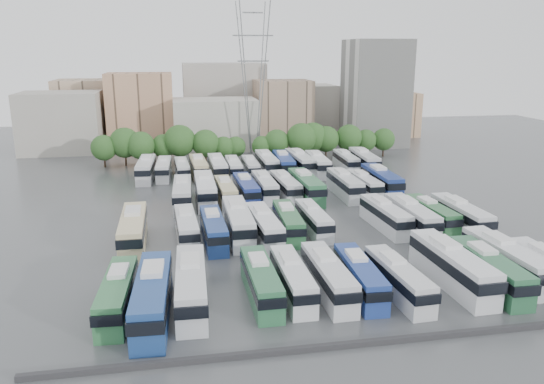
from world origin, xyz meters
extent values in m
plane|color=#424447|center=(0.00, 0.00, 0.00)|extent=(220.00, 220.00, 0.00)
cube|color=#2D2D30|center=(0.00, -33.00, 0.25)|extent=(56.00, 0.50, 0.50)
cylinder|color=black|center=(-30.32, 42.02, 1.10)|extent=(0.36, 0.36, 2.19)
sphere|color=#234C1E|center=(-30.32, 42.02, 4.07)|extent=(5.26, 5.26, 5.26)
cylinder|color=black|center=(-26.16, 42.75, 1.31)|extent=(0.36, 0.36, 2.62)
sphere|color=#234C1E|center=(-26.16, 42.75, 4.87)|extent=(6.29, 6.29, 6.29)
cylinder|color=black|center=(-22.84, 41.25, 1.20)|extent=(0.36, 0.36, 2.40)
sphere|color=#234C1E|center=(-22.84, 41.25, 4.45)|extent=(5.75, 5.75, 5.75)
cylinder|color=black|center=(-18.26, 42.83, 1.05)|extent=(0.36, 0.36, 2.10)
sphere|color=#234C1E|center=(-18.26, 42.83, 3.89)|extent=(5.03, 5.03, 5.03)
cylinder|color=black|center=(-14.88, 41.82, 1.38)|extent=(0.36, 0.36, 2.76)
sphere|color=#234C1E|center=(-14.88, 41.82, 5.12)|extent=(6.62, 6.62, 6.62)
cylinder|color=black|center=(-9.58, 41.32, 1.21)|extent=(0.36, 0.36, 2.41)
sphere|color=#234C1E|center=(-9.58, 41.32, 4.48)|extent=(5.80, 5.80, 5.80)
cylinder|color=black|center=(-5.77, 41.60, 0.94)|extent=(0.36, 0.36, 1.88)
sphere|color=#234C1E|center=(-5.77, 41.60, 3.50)|extent=(4.52, 4.52, 4.52)
cylinder|color=black|center=(-3.13, 42.19, 0.92)|extent=(0.36, 0.36, 1.83)
sphere|color=#234C1E|center=(-3.13, 42.19, 3.40)|extent=(4.39, 4.39, 4.39)
cylinder|color=black|center=(2.53, 41.90, 0.92)|extent=(0.36, 0.36, 1.83)
sphere|color=#234C1E|center=(2.53, 41.90, 3.40)|extent=(4.40, 4.40, 4.40)
cylinder|color=black|center=(5.75, 41.74, 1.14)|extent=(0.36, 0.36, 2.27)
sphere|color=#234C1E|center=(5.75, 41.74, 4.22)|extent=(5.45, 5.45, 5.45)
cylinder|color=black|center=(11.08, 41.17, 1.35)|extent=(0.36, 0.36, 2.70)
sphere|color=#234C1E|center=(11.08, 41.17, 5.02)|extent=(6.48, 6.48, 6.48)
cylinder|color=black|center=(14.10, 42.82, 1.33)|extent=(0.36, 0.36, 2.65)
sphere|color=#234C1E|center=(14.10, 42.82, 4.93)|extent=(6.37, 6.37, 6.37)
cylinder|color=black|center=(17.08, 42.52, 1.19)|extent=(0.36, 0.36, 2.38)
sphere|color=#234C1E|center=(17.08, 42.52, 4.42)|extent=(5.71, 5.71, 5.71)
cylinder|color=black|center=(22.34, 42.59, 1.23)|extent=(0.36, 0.36, 2.45)
sphere|color=#234C1E|center=(22.34, 42.59, 4.56)|extent=(5.89, 5.89, 5.89)
cylinder|color=black|center=(26.41, 42.84, 1.02)|extent=(0.36, 0.36, 2.04)
sphere|color=#234C1E|center=(26.41, 42.84, 3.79)|extent=(4.90, 4.90, 4.90)
cylinder|color=black|center=(30.63, 42.75, 1.05)|extent=(0.36, 0.36, 2.10)
sphere|color=#234C1E|center=(30.63, 42.75, 3.90)|extent=(5.04, 5.04, 5.04)
cube|color=#9E998E|center=(-42.00, 62.00, 7.00)|extent=(18.00, 14.00, 14.00)
cube|color=tan|center=(-24.00, 68.00, 9.00)|extent=(16.00, 12.00, 18.00)
cube|color=#ADA89E|center=(-6.00, 60.00, 6.00)|extent=(20.00, 14.00, 12.00)
cube|color=gray|center=(12.00, 66.00, 8.00)|extent=(14.00, 12.00, 16.00)
cube|color=gray|center=(-2.00, 80.00, 10.00)|extent=(22.00, 16.00, 20.00)
cube|color=tan|center=(-38.00, 78.00, 8.00)|extent=(16.00, 14.00, 16.00)
cube|color=#A39E93|center=(20.00, 78.00, 7.00)|extent=(18.00, 14.00, 14.00)
cube|color=tan|center=(44.00, 72.00, 6.00)|extent=(14.00, 12.00, 12.00)
cube|color=gray|center=(-14.00, 74.00, 5.00)|extent=(12.00, 10.00, 10.00)
cube|color=silver|center=(34.00, 58.00, 13.00)|extent=(14.00, 14.00, 26.00)
cylinder|color=slate|center=(0.00, 48.00, 17.00)|extent=(2.90, 2.91, 33.83)
cylinder|color=slate|center=(0.00, 52.00, 17.00)|extent=(2.90, 2.91, 33.83)
cylinder|color=slate|center=(4.00, 48.00, 17.00)|extent=(2.90, 2.91, 33.83)
cylinder|color=slate|center=(4.00, 52.00, 17.00)|extent=(2.90, 2.91, 33.83)
cube|color=slate|center=(2.00, 50.00, 31.28)|extent=(4.50, 0.30, 0.30)
cube|color=slate|center=(2.00, 50.00, 26.52)|extent=(9.00, 0.30, 0.30)
cube|color=slate|center=(2.00, 50.00, 21.08)|extent=(7.00, 0.30, 0.30)
cube|color=#317341|center=(-21.57, -23.38, 1.63)|extent=(3.01, 11.61, 3.26)
cube|color=black|center=(-21.58, -23.52, 2.25)|extent=(3.13, 11.79, 0.96)
cube|color=silver|center=(-21.50, -21.94, 3.47)|extent=(1.78, 3.14, 0.42)
cube|color=navy|center=(-18.37, -24.94, 1.89)|extent=(3.40, 13.44, 3.78)
cube|color=black|center=(-18.38, -25.10, 2.61)|extent=(3.54, 13.65, 1.11)
cube|color=silver|center=(-18.30, -23.27, 4.02)|extent=(2.04, 3.63, 0.49)
cube|color=silver|center=(-14.89, -23.05, 1.82)|extent=(3.10, 12.91, 3.64)
cube|color=black|center=(-14.89, -23.21, 2.51)|extent=(3.23, 13.10, 1.07)
cube|color=silver|center=(-14.84, -21.45, 3.87)|extent=(1.92, 3.47, 0.47)
cube|color=#2C6842|center=(-8.19, -22.87, 1.63)|extent=(2.56, 11.55, 3.27)
cube|color=black|center=(-8.19, -23.01, 2.26)|extent=(2.68, 11.72, 0.96)
cube|color=silver|center=(-8.21, -21.43, 3.48)|extent=(1.66, 3.09, 0.42)
cube|color=silver|center=(-5.05, -22.73, 1.58)|extent=(2.44, 11.18, 3.16)
cube|color=black|center=(-5.05, -22.87, 2.19)|extent=(2.55, 11.35, 0.93)
cube|color=silver|center=(-5.06, -21.34, 3.37)|extent=(1.60, 2.99, 0.41)
cube|color=silver|center=(-1.51, -23.06, 1.67)|extent=(2.68, 11.82, 3.34)
cube|color=black|center=(-1.51, -23.21, 2.31)|extent=(2.80, 11.99, 0.98)
cube|color=silver|center=(-1.53, -21.59, 3.55)|extent=(1.71, 3.17, 0.43)
cube|color=navy|center=(1.66, -23.36, 1.59)|extent=(2.79, 11.27, 3.17)
cube|color=black|center=(1.66, -23.50, 2.19)|extent=(2.91, 11.44, 0.93)
cube|color=silver|center=(1.71, -21.97, 3.38)|extent=(1.70, 3.04, 0.41)
cube|color=silver|center=(5.16, -24.64, 1.59)|extent=(2.94, 11.34, 3.18)
cube|color=black|center=(5.17, -24.78, 2.20)|extent=(3.06, 11.51, 0.94)
cube|color=silver|center=(5.09, -23.24, 3.39)|extent=(1.74, 3.07, 0.41)
cube|color=silver|center=(11.54, -23.38, 1.89)|extent=(3.22, 13.42, 3.78)
cube|color=black|center=(11.55, -23.55, 2.61)|extent=(3.36, 13.62, 1.11)
cube|color=silver|center=(11.49, -21.71, 4.02)|extent=(1.99, 3.61, 0.49)
cube|color=#2A643F|center=(14.98, -24.51, 1.70)|extent=(2.74, 12.07, 3.41)
cube|color=black|center=(14.98, -24.66, 2.36)|extent=(2.86, 12.25, 1.00)
cube|color=silver|center=(15.01, -23.01, 3.63)|extent=(1.75, 3.23, 0.44)
cube|color=silver|center=(18.18, -22.57, 1.80)|extent=(3.19, 12.77, 3.59)
cube|color=black|center=(18.18, -22.73, 2.48)|extent=(3.33, 12.97, 1.06)
cube|color=silver|center=(18.11, -20.99, 3.82)|extent=(1.93, 3.45, 0.46)
cube|color=silver|center=(21.45, -23.92, 3.44)|extent=(1.65, 3.06, 0.42)
cube|color=beige|center=(-21.35, -5.80, 1.87)|extent=(2.92, 13.23, 3.74)
cube|color=black|center=(-21.35, -5.97, 2.59)|extent=(3.05, 13.43, 1.10)
cube|color=silver|center=(-21.37, -4.15, 3.99)|extent=(1.90, 3.54, 0.48)
cube|color=silver|center=(-14.85, -5.04, 1.59)|extent=(2.87, 11.35, 3.19)
cube|color=black|center=(-14.85, -5.19, 2.20)|extent=(2.99, 11.52, 0.94)
cube|color=silver|center=(-14.91, -3.64, 3.40)|extent=(1.72, 3.07, 0.41)
cube|color=navy|center=(-11.54, -6.55, 1.63)|extent=(2.78, 11.60, 3.27)
cube|color=black|center=(-11.54, -6.69, 2.26)|extent=(2.90, 11.78, 0.96)
cube|color=silver|center=(-11.58, -5.10, 3.48)|extent=(1.72, 3.12, 0.42)
cube|color=silver|center=(-8.27, -4.91, 1.88)|extent=(2.84, 13.26, 3.75)
cube|color=black|center=(-8.27, -5.08, 2.59)|extent=(2.97, 13.45, 1.10)
cube|color=silver|center=(-8.27, -3.25, 4.00)|extent=(1.88, 3.54, 0.49)
cube|color=silver|center=(-5.18, -6.77, 1.70)|extent=(3.14, 12.09, 3.39)
cube|color=black|center=(-5.17, -6.92, 2.35)|extent=(3.27, 12.28, 1.00)
cube|color=silver|center=(-5.25, -5.27, 3.61)|extent=(1.85, 3.28, 0.44)
cube|color=#2B653A|center=(-1.77, -5.41, 1.62)|extent=(2.87, 11.50, 3.23)
cube|color=black|center=(-1.78, -5.55, 2.23)|extent=(2.99, 11.67, 0.95)
cube|color=silver|center=(-1.72, -3.98, 3.44)|extent=(1.73, 3.10, 0.42)
cube|color=silver|center=(1.79, -4.82, 1.55)|extent=(2.56, 10.96, 3.09)
cube|color=black|center=(1.80, -4.96, 2.14)|extent=(2.67, 11.12, 0.91)
cube|color=silver|center=(1.76, -3.46, 3.29)|extent=(1.61, 2.94, 0.40)
cube|color=silver|center=(11.68, -5.24, 1.67)|extent=(3.07, 11.86, 3.33)
cube|color=black|center=(11.68, -5.38, 2.30)|extent=(3.20, 12.05, 0.98)
cube|color=silver|center=(11.60, -3.77, 3.55)|extent=(1.82, 3.21, 0.43)
cube|color=silver|center=(14.83, -6.45, 1.76)|extent=(2.69, 12.46, 3.53)
cube|color=black|center=(14.83, -6.60, 2.44)|extent=(2.82, 12.65, 1.04)
cube|color=silver|center=(14.82, -4.89, 3.76)|extent=(1.78, 3.33, 0.46)
cube|color=#2A6236|center=(18.23, -5.52, 1.59)|extent=(2.92, 11.30, 3.17)
cube|color=black|center=(18.24, -5.66, 2.19)|extent=(3.04, 11.48, 0.93)
cube|color=silver|center=(18.16, -4.12, 3.38)|extent=(1.73, 3.06, 0.41)
cube|color=silver|center=(21.65, -7.15, 1.72)|extent=(2.80, 12.22, 3.45)
cube|color=black|center=(21.66, -7.31, 2.38)|extent=(2.93, 12.40, 1.01)
cube|color=silver|center=(21.63, -5.63, 3.67)|extent=(1.78, 3.28, 0.45)
cube|color=silver|center=(-15.05, 10.88, 1.77)|extent=(3.07, 12.58, 3.54)
cube|color=black|center=(-15.06, 10.72, 2.45)|extent=(3.20, 12.78, 1.04)
cube|color=silver|center=(-15.00, 12.44, 3.77)|extent=(1.88, 3.39, 0.46)
cube|color=white|center=(-11.48, 12.02, 1.89)|extent=(2.85, 13.37, 3.79)
cube|color=black|center=(-11.48, 11.85, 2.62)|extent=(2.98, 13.57, 1.11)
cube|color=silver|center=(-11.48, 13.69, 4.03)|extent=(1.90, 3.57, 0.49)
cube|color=#C3B886|center=(-8.25, 11.57, 1.58)|extent=(2.76, 11.23, 3.16)
cube|color=black|center=(-8.25, 11.43, 2.18)|extent=(2.88, 11.40, 0.93)
cube|color=silver|center=(-8.30, 12.97, 3.36)|extent=(1.68, 3.03, 0.41)
cube|color=navy|center=(-4.96, 11.97, 1.68)|extent=(2.97, 11.96, 3.36)
cube|color=black|center=(-4.95, 11.82, 2.33)|extent=(3.09, 12.14, 0.99)
cube|color=silver|center=(-5.01, 13.45, 3.58)|extent=(1.80, 3.23, 0.44)
cube|color=silver|center=(-1.70, 13.33, 1.66)|extent=(2.66, 11.74, 3.32)
cube|color=black|center=(-1.69, 13.19, 2.29)|extent=(2.78, 11.92, 0.98)
cube|color=silver|center=(-1.72, 14.80, 3.53)|extent=(1.70, 3.14, 0.43)
cube|color=silver|center=(1.64, 12.64, 1.67)|extent=(3.11, 11.93, 3.35)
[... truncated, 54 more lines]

